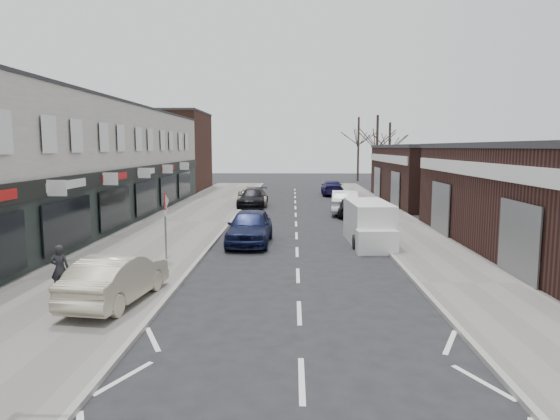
# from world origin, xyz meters

# --- Properties ---
(pavement_left) EXTENTS (5.50, 64.00, 0.12)m
(pavement_left) POSITION_xyz_m (-6.75, 22.00, 0.06)
(pavement_left) COLOR slate
(pavement_left) RESTS_ON ground
(pavement_right) EXTENTS (3.50, 64.00, 0.12)m
(pavement_right) POSITION_xyz_m (5.75, 22.00, 0.06)
(pavement_right) COLOR slate
(pavement_right) RESTS_ON ground
(shop_terrace_left) EXTENTS (8.00, 41.00, 7.10)m
(shop_terrace_left) POSITION_xyz_m (-13.50, 19.50, 3.55)
(shop_terrace_left) COLOR beige
(shop_terrace_left) RESTS_ON ground
(brick_block_far) EXTENTS (8.00, 10.00, 8.00)m
(brick_block_far) POSITION_xyz_m (-13.50, 45.00, 4.00)
(brick_block_far) COLOR #49281F
(brick_block_far) RESTS_ON ground
(right_unit_far) EXTENTS (10.00, 16.00, 4.50)m
(right_unit_far) POSITION_xyz_m (12.50, 34.00, 2.25)
(right_unit_far) COLOR #321B17
(right_unit_far) RESTS_ON ground
(tree_far_a) EXTENTS (3.60, 3.60, 8.00)m
(tree_far_a) POSITION_xyz_m (9.00, 48.00, 0.00)
(tree_far_a) COLOR #382D26
(tree_far_a) RESTS_ON ground
(tree_far_b) EXTENTS (3.60, 3.60, 7.50)m
(tree_far_b) POSITION_xyz_m (11.50, 54.00, 0.00)
(tree_far_b) COLOR #382D26
(tree_far_b) RESTS_ON ground
(tree_far_c) EXTENTS (3.60, 3.60, 8.50)m
(tree_far_c) POSITION_xyz_m (8.50, 60.00, 0.00)
(tree_far_c) COLOR #382D26
(tree_far_c) RESTS_ON ground
(warning_sign) EXTENTS (0.12, 0.80, 2.70)m
(warning_sign) POSITION_xyz_m (-5.16, 12.00, 2.20)
(warning_sign) COLOR slate
(warning_sign) RESTS_ON pavement_left
(white_van) EXTENTS (1.94, 5.11, 1.96)m
(white_van) POSITION_xyz_m (3.40, 16.04, 0.93)
(white_van) COLOR white
(white_van) RESTS_ON ground
(sedan_on_pavement) EXTENTS (2.02, 4.35, 1.38)m
(sedan_on_pavement) POSITION_xyz_m (-5.20, 6.48, 0.81)
(sedan_on_pavement) COLOR #C0B499
(sedan_on_pavement) RESTS_ON pavement_left
(pedestrian) EXTENTS (0.59, 0.44, 1.49)m
(pedestrian) POSITION_xyz_m (-7.22, 7.28, 0.87)
(pedestrian) COLOR black
(pedestrian) RESTS_ON pavement_left
(parked_car_left_a) EXTENTS (2.06, 4.85, 1.63)m
(parked_car_left_a) POSITION_xyz_m (-2.20, 15.77, 0.82)
(parked_car_left_a) COLOR #13193C
(parked_car_left_a) RESTS_ON ground
(parked_car_left_b) EXTENTS (2.20, 4.92, 1.40)m
(parked_car_left_b) POSITION_xyz_m (-3.20, 30.04, 0.70)
(parked_car_left_b) COLOR black
(parked_car_left_b) RESTS_ON ground
(parked_car_left_c) EXTENTS (2.68, 5.01, 1.34)m
(parked_car_left_c) POSITION_xyz_m (-3.40, 31.42, 0.67)
(parked_car_left_c) COLOR #BAB294
(parked_car_left_c) RESTS_ON ground
(parked_car_right_a) EXTENTS (2.19, 5.03, 1.61)m
(parked_car_right_a) POSITION_xyz_m (3.37, 26.71, 0.80)
(parked_car_right_a) COLOR silver
(parked_car_right_a) RESTS_ON ground
(parked_car_right_b) EXTENTS (1.79, 4.01, 1.34)m
(parked_car_right_b) POSITION_xyz_m (3.39, 25.22, 0.67)
(parked_car_right_b) COLOR black
(parked_car_right_b) RESTS_ON ground
(parked_car_right_c) EXTENTS (2.02, 4.83, 1.39)m
(parked_car_right_c) POSITION_xyz_m (3.50, 39.92, 0.70)
(parked_car_right_c) COLOR #16143E
(parked_car_right_c) RESTS_ON ground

